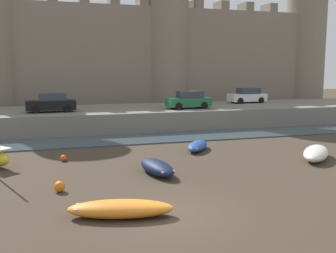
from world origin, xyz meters
TOP-DOWN VIEW (x-y plane):
  - ground_plane at (0.00, 0.00)m, footprint 160.00×160.00m
  - water_channel at (0.00, 15.85)m, footprint 80.00×4.50m
  - quay_road at (0.00, 23.10)m, footprint 70.90×10.00m
  - castle at (-0.00, 33.02)m, footprint 64.88×5.98m
  - rowboat_midflat_right at (0.97, 5.60)m, footprint 1.69×3.38m
  - rowboat_near_channel_right at (5.18, 10.60)m, footprint 2.66×3.19m
  - rowboat_foreground_left at (11.03, 6.01)m, footprint 3.69×3.83m
  - rowboat_midflat_centre at (-1.91, 0.19)m, footprint 4.09×2.17m
  - mooring_buoy_off_centre at (-3.96, 3.94)m, footprint 0.50×0.50m
  - mooring_buoy_near_channel at (-3.56, 9.99)m, footprint 0.39×0.39m
  - car_quay_west at (8.31, 20.96)m, footprint 4.15×1.98m
  - car_quay_centre_east at (-4.03, 21.45)m, footprint 4.15×1.98m
  - car_quay_east at (16.60, 25.00)m, footprint 4.15×1.98m

SIDE VIEW (x-z plane):
  - ground_plane at x=0.00m, z-range 0.00..0.00m
  - water_channel at x=0.00m, z-range 0.00..0.10m
  - mooring_buoy_near_channel at x=-3.56m, z-range 0.00..0.39m
  - mooring_buoy_off_centre at x=-3.96m, z-range 0.00..0.50m
  - rowboat_midflat_centre at x=-1.91m, z-range 0.02..0.64m
  - rowboat_near_channel_right at x=5.18m, z-range 0.02..0.65m
  - rowboat_midflat_right at x=0.97m, z-range 0.02..0.74m
  - rowboat_foreground_left at x=11.03m, z-range 0.02..0.81m
  - quay_road at x=0.00m, z-range 0.00..1.78m
  - car_quay_west at x=8.31m, z-range 1.75..3.37m
  - car_quay_centre_east at x=-4.03m, z-range 1.75..3.37m
  - car_quay_east at x=16.60m, z-range 1.75..3.37m
  - castle at x=0.00m, z-range -2.94..19.07m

